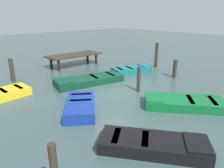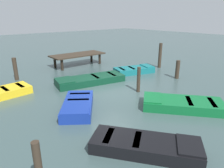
{
  "view_description": "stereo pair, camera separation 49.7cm",
  "coord_description": "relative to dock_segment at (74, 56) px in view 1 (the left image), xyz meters",
  "views": [
    {
      "loc": [
        -7.24,
        -7.77,
        3.97
      ],
      "look_at": [
        0.0,
        0.0,
        0.35
      ],
      "focal_mm": 32.47,
      "sensor_mm": 36.0,
      "label": 1
    },
    {
      "loc": [
        -6.87,
        -8.1,
        3.97
      ],
      "look_at": [
        0.0,
        0.0,
        0.35
      ],
      "focal_mm": 32.47,
      "sensor_mm": 36.0,
      "label": 2
    }
  ],
  "objects": [
    {
      "name": "mooring_piling_far_right",
      "position": [
        -0.73,
        -7.41,
        -0.14
      ],
      "size": [
        0.19,
        0.19,
        1.39
      ],
      "primitive_type": "cylinder",
      "color": "#33281E",
      "rests_on": "ground_plane"
    },
    {
      "name": "rowboat_black",
      "position": [
        -4.35,
        -11.07,
        -0.61
      ],
      "size": [
        2.84,
        3.31,
        0.46
      ],
      "rotation": [
        0.0,
        0.0,
        5.34
      ],
      "color": "black",
      "rests_on": "ground_plane"
    },
    {
      "name": "mooring_piling_far_left",
      "position": [
        -5.12,
        -0.87,
        -0.11
      ],
      "size": [
        0.25,
        0.25,
        1.44
      ],
      "primitive_type": "cylinder",
      "color": "#33281E",
      "rests_on": "ground_plane"
    },
    {
      "name": "rowboat_green",
      "position": [
        -0.78,
        -10.11,
        -0.61
      ],
      "size": [
        3.28,
        3.55,
        0.46
      ],
      "rotation": [
        0.0,
        0.0,
        2.26
      ],
      "color": "#0F602D",
      "rests_on": "ground_plane"
    },
    {
      "name": "rowboat_dark_green",
      "position": [
        -1.89,
        -4.49,
        -0.61
      ],
      "size": [
        4.34,
        2.25,
        0.46
      ],
      "rotation": [
        0.0,
        0.0,
        2.93
      ],
      "color": "#0C3823",
      "rests_on": "ground_plane"
    },
    {
      "name": "ground_plane",
      "position": [
        -1.64,
        -6.28,
        -0.83
      ],
      "size": [
        80.0,
        80.0,
        0.0
      ],
      "primitive_type": "plane",
      "color": "#384C4C"
    },
    {
      "name": "dock_segment",
      "position": [
        0.0,
        0.0,
        0.0
      ],
      "size": [
        4.4,
        1.91,
        0.95
      ],
      "rotation": [
        0.0,
        0.0,
        -0.02
      ],
      "color": "#33281E",
      "rests_on": "ground_plane"
    },
    {
      "name": "rowboat_blue",
      "position": [
        -4.4,
        -7.22,
        -0.61
      ],
      "size": [
        2.58,
        2.86,
        0.46
      ],
      "rotation": [
        0.0,
        0.0,
        4.06
      ],
      "color": "navy",
      "rests_on": "ground_plane"
    },
    {
      "name": "mooring_piling_near_left",
      "position": [
        4.57,
        -4.8,
        0.13
      ],
      "size": [
        0.25,
        0.25,
        1.92
      ],
      "primitive_type": "cylinder",
      "color": "#33281E",
      "rests_on": "ground_plane"
    },
    {
      "name": "rowboat_teal",
      "position": [
        1.89,
        -4.61,
        -0.61
      ],
      "size": [
        3.03,
        2.04,
        0.46
      ],
      "rotation": [
        0.0,
        0.0,
        5.97
      ],
      "color": "#14666B",
      "rests_on": "ground_plane"
    },
    {
      "name": "mooring_piling_near_right",
      "position": [
        3.04,
        -7.38,
        -0.23
      ],
      "size": [
        0.26,
        0.26,
        1.2
      ],
      "primitive_type": "cylinder",
      "color": "#33281E",
      "rests_on": "ground_plane"
    }
  ]
}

